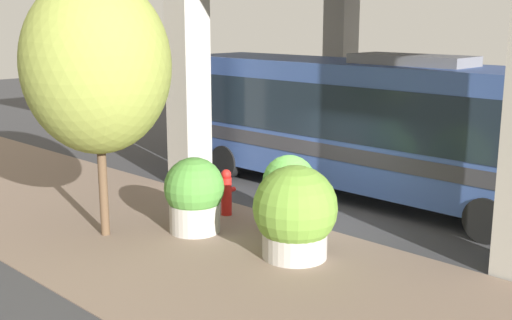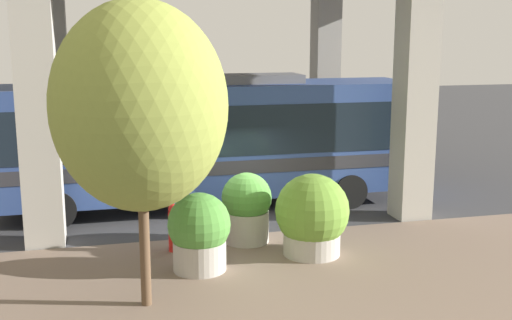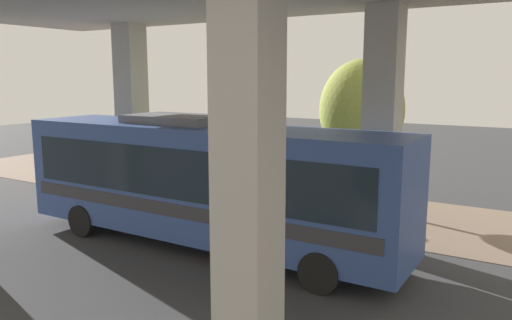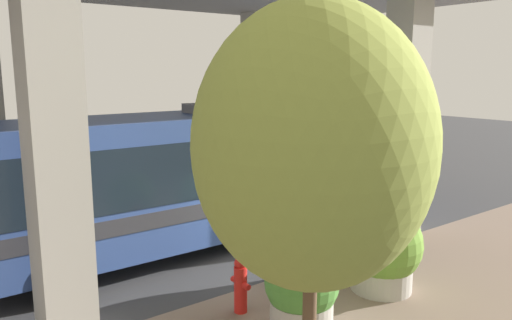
{
  "view_description": "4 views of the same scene",
  "coord_description": "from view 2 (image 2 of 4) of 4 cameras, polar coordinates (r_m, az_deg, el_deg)",
  "views": [
    {
      "loc": [
        -11.03,
        -9.05,
        4.7
      ],
      "look_at": [
        0.45,
        2.11,
        1.14
      ],
      "focal_mm": 45.0,
      "sensor_mm": 36.0,
      "label": 1
    },
    {
      "loc": [
        -15.06,
        3.43,
        5.01
      ],
      "look_at": [
        -0.39,
        -0.2,
        1.99
      ],
      "focal_mm": 45.0,
      "sensor_mm": 36.0,
      "label": 2
    },
    {
      "loc": [
        14.16,
        8.99,
        4.95
      ],
      "look_at": [
        -0.31,
        0.19,
        2.11
      ],
      "focal_mm": 35.0,
      "sensor_mm": 36.0,
      "label": 3
    },
    {
      "loc": [
        -8.29,
        7.08,
        4.69
      ],
      "look_at": [
        1.69,
        -0.4,
        2.44
      ],
      "focal_mm": 35.0,
      "sensor_mm": 36.0,
      "label": 4
    }
  ],
  "objects": [
    {
      "name": "bus",
      "position": [
        18.45,
        -4.23,
        2.1
      ],
      "size": [
        2.67,
        11.99,
        3.82
      ],
      "color": "#334C8C",
      "rests_on": "ground"
    },
    {
      "name": "ground_plane",
      "position": [
        16.24,
        -1.03,
        -6.67
      ],
      "size": [
        80.0,
        80.0,
        0.0
      ],
      "primitive_type": "plane",
      "color": "#38383A",
      "rests_on": "ground"
    },
    {
      "name": "planter_middle",
      "position": [
        13.69,
        -5.06,
        -6.43
      ],
      "size": [
        1.34,
        1.34,
        1.7
      ],
      "color": "#ADA89E",
      "rests_on": "ground"
    },
    {
      "name": "planter_back",
      "position": [
        15.43,
        -0.84,
        -4.25
      ],
      "size": [
        1.21,
        1.21,
        1.72
      ],
      "color": "#ADA89E",
      "rests_on": "ground"
    },
    {
      "name": "street_tree_near",
      "position": [
        11.46,
        -10.3,
        4.69
      ],
      "size": [
        3.12,
        3.12,
        5.6
      ],
      "color": "brown",
      "rests_on": "ground"
    },
    {
      "name": "sidewalk_strip",
      "position": [
        13.5,
        1.86,
        -10.45
      ],
      "size": [
        6.0,
        40.0,
        0.02
      ],
      "color": "#7A6656",
      "rests_on": "ground"
    },
    {
      "name": "planter_front",
      "position": [
        14.61,
        5.01,
        -5.01
      ],
      "size": [
        1.68,
        1.68,
        1.89
      ],
      "color": "#ADA89E",
      "rests_on": "ground"
    },
    {
      "name": "fire_hydrant",
      "position": [
        14.98,
        -7.31,
        -5.98
      ],
      "size": [
        0.54,
        0.26,
        1.15
      ],
      "color": "red",
      "rests_on": "ground"
    }
  ]
}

